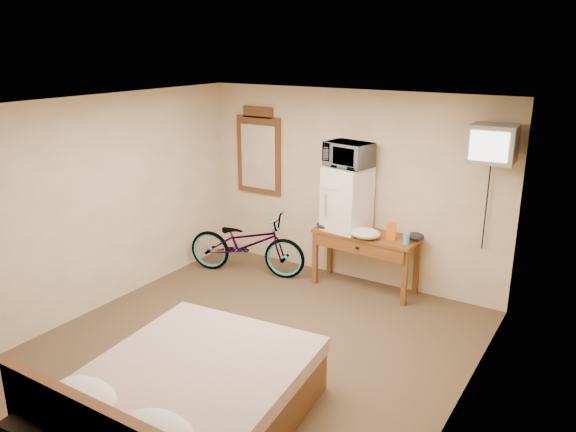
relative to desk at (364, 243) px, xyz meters
The scene contains 13 objects.
room 2.13m from the desk, 100.65° to the right, with size 4.60×4.64×2.50m.
desk is the anchor object (origin of this frame).
mini_fridge 0.60m from the desk, behind, with size 0.58×0.56×0.82m.
microwave 1.13m from the desk, behind, with size 0.56×0.38×0.31m, color white.
snack_bag 0.42m from the desk, ahead, with size 0.11×0.06×0.22m, color orange.
blue_cup 0.60m from the desk, ahead, with size 0.07×0.07×0.13m, color #43ABE4.
cloth_cream 0.23m from the desk, 68.28° to the right, with size 0.41×0.32×0.13m, color beige.
cloth_dark_a 0.55m from the desk, behind, with size 0.24×0.18×0.09m, color black.
cloth_dark_b 0.65m from the desk, 11.18° to the left, with size 0.21×0.17×0.10m, color black.
crt_television 1.99m from the desk, ahead, with size 0.48×0.58×0.41m.
wall_mirror 2.05m from the desk, behind, with size 0.73×0.04×1.23m.
bicycle 1.63m from the desk, 167.13° to the right, with size 0.58×1.65×0.87m, color black.
bed 3.39m from the desk, 90.87° to the right, with size 1.83×2.30×0.90m.
Camera 1 is at (3.08, -4.15, 3.05)m, focal length 35.00 mm.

